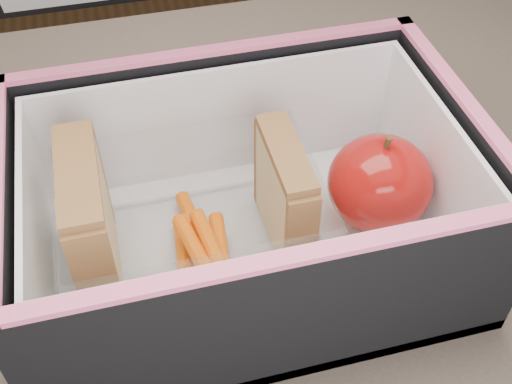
# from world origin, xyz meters

# --- Properties ---
(kitchen_table) EXTENTS (1.20, 0.80, 0.75)m
(kitchen_table) POSITION_xyz_m (0.00, 0.00, 0.66)
(kitchen_table) COLOR brown
(kitchen_table) RESTS_ON ground
(lunch_bag) EXTENTS (0.34, 0.32, 0.32)m
(lunch_bag) POSITION_xyz_m (-0.06, 0.01, 0.82)
(lunch_bag) COLOR black
(lunch_bag) RESTS_ON kitchen_table
(plastic_tub) EXTENTS (0.19, 0.13, 0.08)m
(plastic_tub) POSITION_xyz_m (-0.10, 0.00, 0.80)
(plastic_tub) COLOR white
(plastic_tub) RESTS_ON lunch_bag
(sandwich_left) EXTENTS (0.03, 0.10, 0.11)m
(sandwich_left) POSITION_xyz_m (-0.18, 0.00, 0.82)
(sandwich_left) COLOR tan
(sandwich_left) RESTS_ON plastic_tub
(sandwich_right) EXTENTS (0.02, 0.08, 0.09)m
(sandwich_right) POSITION_xyz_m (-0.03, 0.00, 0.82)
(sandwich_right) COLOR tan
(sandwich_right) RESTS_ON plastic_tub
(carrot_sticks) EXTENTS (0.05, 0.14, 0.03)m
(carrot_sticks) POSITION_xyz_m (-0.10, -0.02, 0.78)
(carrot_sticks) COLOR #E45B18
(carrot_sticks) RESTS_ON plastic_tub
(paper_napkin) EXTENTS (0.10, 0.10, 0.01)m
(paper_napkin) POSITION_xyz_m (0.04, 0.00, 0.77)
(paper_napkin) COLOR white
(paper_napkin) RESTS_ON lunch_bag
(red_apple) EXTENTS (0.09, 0.09, 0.09)m
(red_apple) POSITION_xyz_m (0.04, -0.00, 0.81)
(red_apple) COLOR maroon
(red_apple) RESTS_ON paper_napkin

